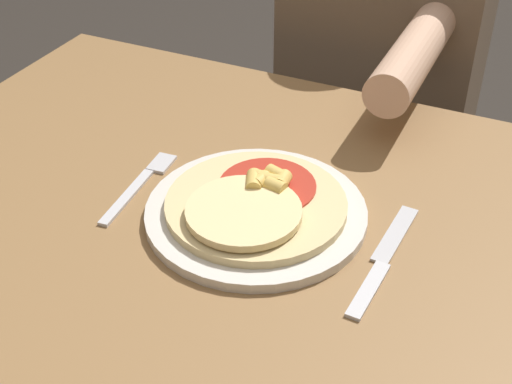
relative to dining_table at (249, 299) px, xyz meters
name	(u,v)px	position (x,y,z in m)	size (l,w,h in m)	color
dining_table	(249,299)	(0.00, 0.00, 0.00)	(1.13, 0.85, 0.74)	olive
plate	(256,213)	(-0.01, 0.04, 0.12)	(0.29, 0.29, 0.01)	silver
pizza	(255,203)	(-0.01, 0.03, 0.14)	(0.23, 0.23, 0.04)	#E0C689
fork	(142,182)	(-0.18, 0.04, 0.11)	(0.03, 0.18, 0.00)	silver
knife	(383,260)	(0.17, 0.02, 0.11)	(0.03, 0.22, 0.00)	silver
person_diner	(381,75)	(-0.02, 0.67, 0.03)	(0.38, 0.52, 1.12)	#2D2D38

